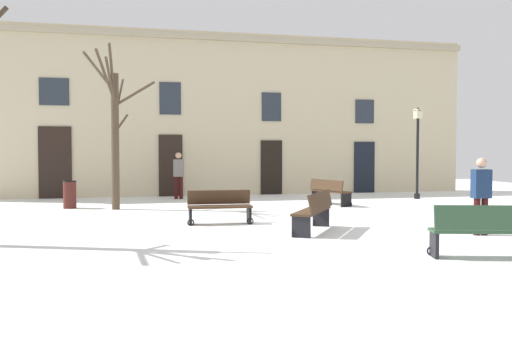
{
  "coord_description": "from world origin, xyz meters",
  "views": [
    {
      "loc": [
        -3.04,
        -12.1,
        1.85
      ],
      "look_at": [
        0.0,
        1.78,
        1.29
      ],
      "focal_mm": 36.46,
      "sensor_mm": 36.0,
      "label": 1
    }
  ],
  "objects_px": {
    "bench_back_to_back_right": "(220,207)",
    "bench_near_center_tree": "(330,192)",
    "tree_near_facade": "(115,129)",
    "litter_bin": "(70,194)",
    "bench_far_corner": "(314,210)",
    "person_near_bench": "(179,173)",
    "bench_near_lamp": "(487,230)",
    "streetlamp": "(418,143)",
    "person_by_shop_door": "(481,192)"
  },
  "relations": [
    {
      "from": "bench_far_corner",
      "to": "person_near_bench",
      "type": "distance_m",
      "value": 8.95
    },
    {
      "from": "streetlamp",
      "to": "bench_back_to_back_right",
      "type": "xyz_separation_m",
      "value": [
        -8.28,
        -4.99,
        -1.7
      ]
    },
    {
      "from": "person_near_bench",
      "to": "person_by_shop_door",
      "type": "bearing_deg",
      "value": -50.82
    },
    {
      "from": "bench_far_corner",
      "to": "person_near_bench",
      "type": "xyz_separation_m",
      "value": [
        -2.46,
        8.6,
        0.5
      ]
    },
    {
      "from": "bench_near_center_tree",
      "to": "bench_far_corner",
      "type": "distance_m",
      "value": 5.84
    },
    {
      "from": "bench_back_to_back_right",
      "to": "bench_far_corner",
      "type": "distance_m",
      "value": 2.58
    },
    {
      "from": "streetlamp",
      "to": "bench_near_center_tree",
      "type": "height_order",
      "value": "streetlamp"
    },
    {
      "from": "person_near_bench",
      "to": "bench_near_lamp",
      "type": "bearing_deg",
      "value": -61.51
    },
    {
      "from": "litter_bin",
      "to": "bench_far_corner",
      "type": "relative_size",
      "value": 0.48
    },
    {
      "from": "streetlamp",
      "to": "bench_near_lamp",
      "type": "distance_m",
      "value": 11.18
    },
    {
      "from": "litter_bin",
      "to": "bench_near_center_tree",
      "type": "bearing_deg",
      "value": -5.58
    },
    {
      "from": "tree_near_facade",
      "to": "bench_far_corner",
      "type": "xyz_separation_m",
      "value": [
        4.61,
        -5.5,
        -2.01
      ]
    },
    {
      "from": "litter_bin",
      "to": "person_near_bench",
      "type": "distance_m",
      "value": 4.37
    },
    {
      "from": "litter_bin",
      "to": "bench_near_lamp",
      "type": "bearing_deg",
      "value": -50.18
    },
    {
      "from": "streetlamp",
      "to": "litter_bin",
      "type": "xyz_separation_m",
      "value": [
        -12.42,
        -0.56,
        -1.69
      ]
    },
    {
      "from": "person_near_bench",
      "to": "streetlamp",
      "type": "bearing_deg",
      "value": -3.52
    },
    {
      "from": "bench_far_corner",
      "to": "person_by_shop_door",
      "type": "bearing_deg",
      "value": 103.49
    },
    {
      "from": "streetlamp",
      "to": "litter_bin",
      "type": "distance_m",
      "value": 12.55
    },
    {
      "from": "person_by_shop_door",
      "to": "person_near_bench",
      "type": "xyz_separation_m",
      "value": [
        -5.84,
        9.81,
        0.05
      ]
    },
    {
      "from": "bench_near_lamp",
      "to": "person_near_bench",
      "type": "bearing_deg",
      "value": -55.04
    },
    {
      "from": "streetlamp",
      "to": "bench_near_lamp",
      "type": "relative_size",
      "value": 1.82
    },
    {
      "from": "bench_far_corner",
      "to": "person_near_bench",
      "type": "height_order",
      "value": "person_near_bench"
    },
    {
      "from": "litter_bin",
      "to": "person_by_shop_door",
      "type": "distance_m",
      "value": 11.98
    },
    {
      "from": "litter_bin",
      "to": "person_by_shop_door",
      "type": "height_order",
      "value": "person_by_shop_door"
    },
    {
      "from": "bench_back_to_back_right",
      "to": "bench_near_lamp",
      "type": "distance_m",
      "value": 6.4
    },
    {
      "from": "bench_far_corner",
      "to": "person_by_shop_door",
      "type": "xyz_separation_m",
      "value": [
        3.38,
        -1.21,
        0.45
      ]
    },
    {
      "from": "bench_near_center_tree",
      "to": "bench_near_lamp",
      "type": "distance_m",
      "value": 8.75
    },
    {
      "from": "tree_near_facade",
      "to": "person_near_bench",
      "type": "distance_m",
      "value": 4.06
    },
    {
      "from": "person_by_shop_door",
      "to": "tree_near_facade",
      "type": "bearing_deg",
      "value": 143.31
    },
    {
      "from": "tree_near_facade",
      "to": "litter_bin",
      "type": "relative_size",
      "value": 5.66
    },
    {
      "from": "bench_back_to_back_right",
      "to": "bench_near_lamp",
      "type": "xyz_separation_m",
      "value": [
        3.83,
        -5.13,
        0.06
      ]
    },
    {
      "from": "tree_near_facade",
      "to": "bench_near_center_tree",
      "type": "distance_m",
      "value": 7.26
    },
    {
      "from": "bench_near_center_tree",
      "to": "person_near_bench",
      "type": "distance_m",
      "value": 5.84
    },
    {
      "from": "bench_back_to_back_right",
      "to": "bench_near_center_tree",
      "type": "height_order",
      "value": "bench_near_center_tree"
    },
    {
      "from": "streetlamp",
      "to": "litter_bin",
      "type": "relative_size",
      "value": 3.95
    },
    {
      "from": "bench_near_center_tree",
      "to": "bench_back_to_back_right",
      "type": "bearing_deg",
      "value": 108.98
    },
    {
      "from": "bench_back_to_back_right",
      "to": "bench_near_center_tree",
      "type": "distance_m",
      "value": 5.59
    },
    {
      "from": "tree_near_facade",
      "to": "bench_near_center_tree",
      "type": "height_order",
      "value": "tree_near_facade"
    },
    {
      "from": "bench_back_to_back_right",
      "to": "bench_near_center_tree",
      "type": "bearing_deg",
      "value": 42.16
    },
    {
      "from": "bench_near_lamp",
      "to": "person_by_shop_door",
      "type": "xyz_separation_m",
      "value": [
        1.46,
        2.18,
        0.44
      ]
    },
    {
      "from": "litter_bin",
      "to": "bench_back_to_back_right",
      "type": "height_order",
      "value": "litter_bin"
    },
    {
      "from": "bench_back_to_back_right",
      "to": "person_near_bench",
      "type": "distance_m",
      "value": 6.91
    },
    {
      "from": "bench_near_lamp",
      "to": "streetlamp",
      "type": "bearing_deg",
      "value": -98.84
    },
    {
      "from": "bench_far_corner",
      "to": "bench_near_lamp",
      "type": "distance_m",
      "value": 3.9
    },
    {
      "from": "bench_near_lamp",
      "to": "person_by_shop_door",
      "type": "relative_size",
      "value": 1.13
    },
    {
      "from": "bench_near_center_tree",
      "to": "person_by_shop_door",
      "type": "relative_size",
      "value": 0.99
    },
    {
      "from": "bench_back_to_back_right",
      "to": "person_near_bench",
      "type": "bearing_deg",
      "value": 96.54
    },
    {
      "from": "bench_near_lamp",
      "to": "tree_near_facade",
      "type": "bearing_deg",
      "value": -38.81
    },
    {
      "from": "litter_bin",
      "to": "bench_back_to_back_right",
      "type": "bearing_deg",
      "value": -46.91
    },
    {
      "from": "bench_back_to_back_right",
      "to": "person_near_bench",
      "type": "height_order",
      "value": "person_near_bench"
    }
  ]
}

